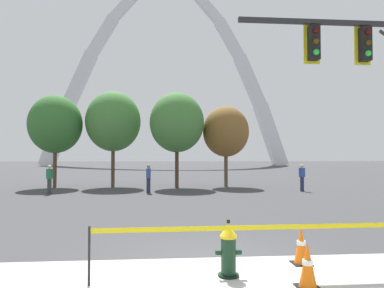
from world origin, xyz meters
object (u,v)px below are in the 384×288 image
fire_hydrant (228,250)px  pedestrian_walking_right (302,177)px  pedestrian_standing_center (148,179)px  traffic_cone_by_hydrant (308,266)px  monument_arch (167,82)px  pedestrian_walking_left (49,179)px  traffic_cone_mid_sidewalk (301,246)px

fire_hydrant → pedestrian_walking_right: size_ratio=0.62×
pedestrian_standing_center → pedestrian_walking_right: size_ratio=1.00×
traffic_cone_by_hydrant → monument_arch: monument_arch is taller
pedestrian_walking_left → pedestrian_walking_right: same height
pedestrian_walking_left → pedestrian_walking_right: 14.30m
traffic_cone_mid_sidewalk → pedestrian_walking_left: size_ratio=0.46×
traffic_cone_by_hydrant → pedestrian_walking_left: pedestrian_walking_left is taller
traffic_cone_by_hydrant → monument_arch: bearing=91.2°
fire_hydrant → monument_arch: size_ratio=0.02×
pedestrian_walking_left → traffic_cone_by_hydrant: bearing=-60.1°
pedestrian_standing_center → pedestrian_walking_right: same height
pedestrian_walking_left → pedestrian_walking_right: (14.30, 0.35, 0.00)m
pedestrian_walking_left → pedestrian_standing_center: 5.35m
traffic_cone_by_hydrant → pedestrian_standing_center: (-3.06, 14.72, 0.46)m
fire_hydrant → pedestrian_walking_left: (-7.26, 13.98, 0.35)m
traffic_cone_mid_sidewalk → pedestrian_walking_left: (-8.80, 13.39, 0.46)m
fire_hydrant → monument_arch: bearing=90.2°
fire_hydrant → pedestrian_standing_center: 14.19m
monument_arch → pedestrian_standing_center: bearing=-91.9°
fire_hydrant → traffic_cone_mid_sidewalk: 1.65m
traffic_cone_mid_sidewalk → pedestrian_walking_right: 14.81m
fire_hydrant → pedestrian_walking_left: 15.75m
monument_arch → fire_hydrant: bearing=-89.8°
pedestrian_standing_center → fire_hydrant: bearing=-82.3°
pedestrian_walking_right → traffic_cone_by_hydrant: bearing=-111.4°
traffic_cone_mid_sidewalk → traffic_cone_by_hydrant: bearing=-107.3°
pedestrian_walking_left → pedestrian_standing_center: size_ratio=1.00×
fire_hydrant → pedestrian_walking_right: bearing=63.8°
pedestrian_walking_left → pedestrian_standing_center: (5.35, 0.08, 0.00)m
traffic_cone_mid_sidewalk → monument_arch: monument_arch is taller
fire_hydrant → pedestrian_standing_center: bearing=97.7°
fire_hydrant → traffic_cone_by_hydrant: bearing=-29.9°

